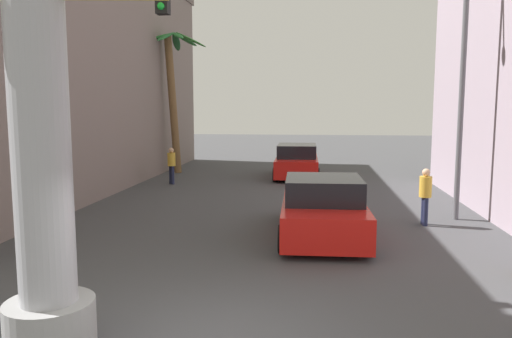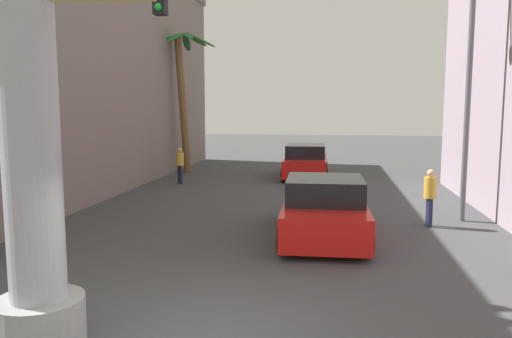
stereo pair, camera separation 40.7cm
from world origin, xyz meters
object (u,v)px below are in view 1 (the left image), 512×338
at_px(pedestrian_far_left, 172,163).
at_px(traffic_light_mast, 39,63).
at_px(street_lamp, 451,63).
at_px(palm_tree_far_left, 173,83).
at_px(neon_sign_pole, 34,0).
at_px(car_far, 297,162).
at_px(pedestrian_mid_right, 425,192).
at_px(car_lead, 323,209).

bearing_deg(pedestrian_far_left, traffic_light_mast, -86.69).
xyz_separation_m(street_lamp, palm_tree_far_left, (-10.83, 9.15, -0.06)).
distance_m(neon_sign_pole, pedestrian_far_left, 15.36).
distance_m(street_lamp, pedestrian_far_left, 12.05).
height_order(traffic_light_mast, pedestrian_far_left, traffic_light_mast).
distance_m(palm_tree_far_left, pedestrian_far_left, 5.06).
height_order(car_far, pedestrian_mid_right, pedestrian_mid_right).
distance_m(street_lamp, palm_tree_far_left, 14.18).
xyz_separation_m(car_lead, palm_tree_far_left, (-7.21, 11.51, 3.79)).
xyz_separation_m(traffic_light_mast, palm_tree_far_left, (-1.50, 14.70, 0.32)).
bearing_deg(car_lead, palm_tree_far_left, 122.05).
height_order(car_lead, pedestrian_mid_right, pedestrian_mid_right).
distance_m(traffic_light_mast, car_lead, 7.40).
bearing_deg(traffic_light_mast, car_lead, 29.22).
distance_m(traffic_light_mast, pedestrian_mid_right, 10.30).
relative_size(street_lamp, pedestrian_mid_right, 4.75).
relative_size(car_far, pedestrian_far_left, 2.84).
distance_m(car_lead, palm_tree_far_left, 14.10).
bearing_deg(street_lamp, pedestrian_mid_right, -131.50).
distance_m(traffic_light_mast, pedestrian_far_left, 11.71).
height_order(car_lead, palm_tree_far_left, palm_tree_far_left).
height_order(palm_tree_far_left, pedestrian_far_left, palm_tree_far_left).
relative_size(street_lamp, car_lead, 1.55).
relative_size(traffic_light_mast, car_lead, 1.21).
height_order(neon_sign_pole, street_lamp, neon_sign_pole).
distance_m(neon_sign_pole, pedestrian_mid_right, 11.13).
height_order(street_lamp, pedestrian_mid_right, street_lamp).
xyz_separation_m(neon_sign_pole, traffic_light_mast, (-1.95, 3.44, -0.47)).
height_order(traffic_light_mast, car_lead, traffic_light_mast).
height_order(neon_sign_pole, pedestrian_far_left, neon_sign_pole).
relative_size(street_lamp, palm_tree_far_left, 1.09).
bearing_deg(neon_sign_pole, car_far, 81.21).
height_order(neon_sign_pole, palm_tree_far_left, neon_sign_pole).
bearing_deg(palm_tree_far_left, neon_sign_pole, -79.23).
xyz_separation_m(pedestrian_far_left, pedestrian_mid_right, (9.22, -6.54, 0.02)).
height_order(neon_sign_pole, car_far, neon_sign_pole).
distance_m(neon_sign_pole, car_far, 18.06).
height_order(street_lamp, pedestrian_far_left, street_lamp).
xyz_separation_m(traffic_light_mast, car_lead, (5.70, 3.19, -3.47)).
relative_size(car_lead, pedestrian_far_left, 3.13).
distance_m(traffic_light_mast, palm_tree_far_left, 14.78).
bearing_deg(neon_sign_pole, car_lead, 60.46).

